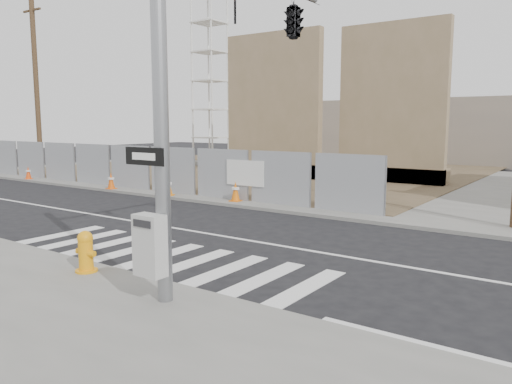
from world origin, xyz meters
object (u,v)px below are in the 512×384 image
Objects in this scene: traffic_cone_b at (111,181)px; traffic_cone_d at (235,191)px; crane_tower at (210,39)px; signal_pole at (257,44)px; fire_hydrant at (86,252)px; traffic_cone_a at (28,173)px; traffic_cone_c at (168,186)px.

traffic_cone_d is (6.98, 0.43, 0.01)m from traffic_cone_b.
crane_tower reaches higher than traffic_cone_d.
signal_pole is 26.21m from crane_tower.
fire_hydrant is at bearing -70.88° from traffic_cone_d.
fire_hydrant is (14.95, -21.55, -8.48)m from crane_tower.
fire_hydrant is 1.09× the size of traffic_cone_d.
fire_hydrant is at bearing -135.49° from signal_pole.
traffic_cone_a is 7.05m from traffic_cone_b.
crane_tower is at bearing 111.52° from fire_hydrant.
crane_tower is at bearing 133.59° from traffic_cone_d.
traffic_cone_c is 1.02× the size of traffic_cone_d.
traffic_cone_c reaches higher than traffic_cone_a.
crane_tower is 27.56m from fire_hydrant.
traffic_cone_a is (-17.22, 8.83, -0.09)m from fire_hydrant.
traffic_cone_b is 3.72m from traffic_cone_c.
traffic_cone_c is (8.50, -12.78, -8.51)m from crane_tower.
fire_hydrant is at bearing -55.26° from crane_tower.
fire_hydrant reaches higher than traffic_cone_a.
signal_pole is 14.81m from traffic_cone_b.
crane_tower is 19.07m from traffic_cone_d.
signal_pole is at bearing -26.23° from traffic_cone_b.
crane_tower is (-17.49, 19.05, 4.24)m from signal_pole.
fire_hydrant is at bearing -27.14° from traffic_cone_a.
crane_tower is 15.51m from traffic_cone_a.
traffic_cone_a is at bearing 162.27° from signal_pole.
traffic_cone_b is at bearing -176.51° from traffic_cone_d.
fire_hydrant is 9.73m from traffic_cone_d.
fire_hydrant is 19.35m from traffic_cone_a.
fire_hydrant is 1.14× the size of traffic_cone_b.
crane_tower is at bearing 79.87° from traffic_cone_a.
traffic_cone_c is (-6.44, 8.77, -0.03)m from fire_hydrant.
traffic_cone_c is (10.78, -0.06, 0.06)m from traffic_cone_a.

